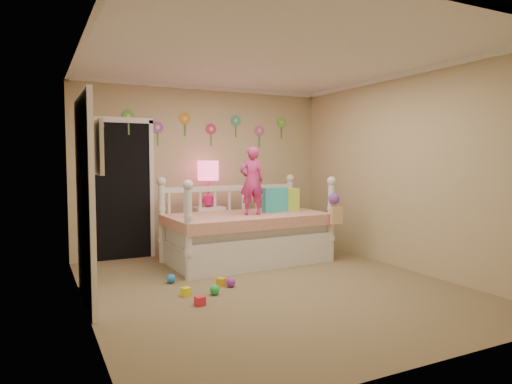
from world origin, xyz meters
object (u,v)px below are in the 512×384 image
daybed (247,219)px  table_lamp (208,176)px  child (252,181)px  nightstand (209,231)px

daybed → table_lamp: bearing=111.3°
child → nightstand: 1.22m
table_lamp → daybed: bearing=-66.3°
nightstand → daybed: bearing=-67.2°
nightstand → table_lamp: 0.84m
daybed → table_lamp: table_lamp is taller
child → nightstand: bearing=-60.1°
nightstand → child: bearing=-70.4°
daybed → table_lamp: size_ratio=3.24×
daybed → child: bearing=-90.1°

